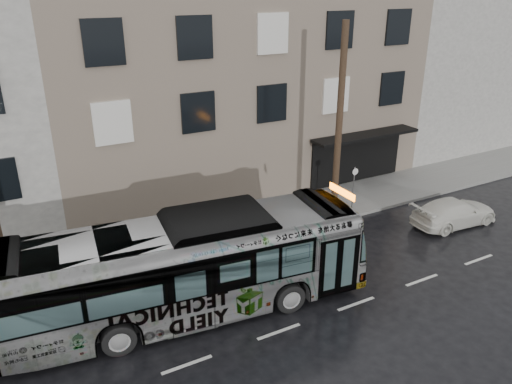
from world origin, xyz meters
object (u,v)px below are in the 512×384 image
sign_post (353,191)px  white_sedan (454,212)px  bus (184,268)px  utility_pole_front (339,127)px

sign_post → white_sedan: 4.77m
sign_post → bus: bus is taller
utility_pole_front → white_sedan: 6.91m
utility_pole_front → sign_post: size_ratio=3.75×
white_sedan → bus: bearing=94.8°
sign_post → white_sedan: (3.67, -2.96, -0.72)m
sign_post → bus: 10.42m
utility_pole_front → bus: (-8.75, -3.36, -2.90)m
bus → white_sedan: 13.57m
sign_post → bus: size_ratio=0.19×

